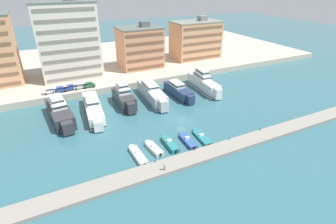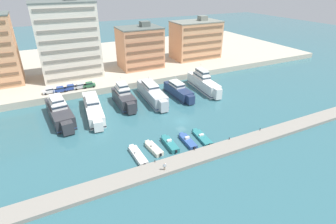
{
  "view_description": "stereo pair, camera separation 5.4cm",
  "coord_description": "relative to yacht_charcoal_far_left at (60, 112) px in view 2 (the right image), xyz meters",
  "views": [
    {
      "loc": [
        -31.37,
        -54.87,
        34.94
      ],
      "look_at": [
        -2.97,
        2.23,
        2.5
      ],
      "focal_mm": 28.0,
      "sensor_mm": 36.0,
      "label": 1
    },
    {
      "loc": [
        -31.32,
        -54.9,
        34.94
      ],
      "look_at": [
        -2.97,
        2.23,
        2.5
      ],
      "focal_mm": 28.0,
      "sensor_mm": 36.0,
      "label": 2
    }
  ],
  "objects": [
    {
      "name": "yacht_white_left",
      "position": [
        8.91,
        -0.6,
        -0.41
      ],
      "size": [
        5.99,
        22.44,
        6.58
      ],
      "color": "white",
      "rests_on": "ground"
    },
    {
      "name": "car_green_center",
      "position": [
        11.1,
        15.33,
        0.85
      ],
      "size": [
        4.14,
        1.99,
        1.8
      ],
      "color": "#2D6642",
      "rests_on": "quay_promenade"
    },
    {
      "name": "ground_plane",
      "position": [
        29.5,
        -15.78,
        -2.36
      ],
      "size": [
        400.0,
        400.0,
        0.0
      ],
      "primitive_type": "plane",
      "color": "#336670"
    },
    {
      "name": "pier_dock",
      "position": [
        29.5,
        -32.04,
        -1.94
      ],
      "size": [
        120.0,
        4.43,
        0.84
      ],
      "primitive_type": "cube",
      "color": "gray",
      "rests_on": "ground"
    },
    {
      "name": "motorboat_white_far_left",
      "position": [
        13.06,
        -25.81,
        -1.87
      ],
      "size": [
        2.06,
        8.19,
        1.42
      ],
      "color": "white",
      "rests_on": "ground"
    },
    {
      "name": "bollard_east",
      "position": [
        44.31,
        -30.07,
        -1.19
      ],
      "size": [
        0.2,
        0.2,
        0.61
      ],
      "color": "#2D2D33",
      "rests_on": "pier_dock"
    },
    {
      "name": "bollard_west",
      "position": [
        15.29,
        -30.07,
        -1.19
      ],
      "size": [
        0.2,
        0.2,
        0.61
      ],
      "color": "#2D2D33",
      "rests_on": "pier_dock"
    },
    {
      "name": "apartment_block_center_left",
      "position": [
        63.14,
        31.93,
        8.06
      ],
      "size": [
        21.53,
        12.71,
        18.27
      ],
      "color": "tan",
      "rests_on": "quay_promenade"
    },
    {
      "name": "bollard_west_mid",
      "position": [
        24.96,
        -30.07,
        -1.19
      ],
      "size": [
        0.2,
        0.2,
        0.61
      ],
      "color": "#2D2D33",
      "rests_on": "pier_dock"
    },
    {
      "name": "car_blue_mid_left",
      "position": [
        5.1,
        15.58,
        0.85
      ],
      "size": [
        4.21,
        2.16,
        1.8
      ],
      "color": "#28428E",
      "rests_on": "quay_promenade"
    },
    {
      "name": "motorboat_cream_left",
      "position": [
        17.2,
        -24.99,
        -1.85
      ],
      "size": [
        2.43,
        6.67,
        1.49
      ],
      "color": "beige",
      "rests_on": "ground"
    },
    {
      "name": "motorboat_teal_mid_left",
      "position": [
        21.28,
        -25.06,
        -1.8
      ],
      "size": [
        2.14,
        7.4,
        1.56
      ],
      "color": "teal",
      "rests_on": "ground"
    },
    {
      "name": "yacht_charcoal_far_left",
      "position": [
        0.0,
        0.0,
        0.0
      ],
      "size": [
        6.39,
        19.96,
        8.13
      ],
      "color": "#333338",
      "rests_on": "ground"
    },
    {
      "name": "quay_promenade",
      "position": [
        29.5,
        47.63,
        -1.24
      ],
      "size": [
        180.0,
        70.0,
        2.23
      ],
      "primitive_type": "cube",
      "color": "#BCB29E",
      "rests_on": "ground"
    },
    {
      "name": "apartment_block_mid_left",
      "position": [
        35.27,
        29.6,
        7.94
      ],
      "size": [
        16.92,
        12.72,
        17.99
      ],
      "color": "tan",
      "rests_on": "quay_promenade"
    },
    {
      "name": "pedestrian_near_edge",
      "position": [
        15.96,
        -33.26,
        -0.48
      ],
      "size": [
        0.65,
        0.37,
        1.75
      ],
      "color": "#7A6B56",
      "rests_on": "pier_dock"
    },
    {
      "name": "yacht_white_center_right",
      "position": [
        47.67,
        1.13,
        0.22
      ],
      "size": [
        5.32,
        20.48,
        8.73
      ],
      "color": "white",
      "rests_on": "ground"
    },
    {
      "name": "yacht_silver_center_left",
      "position": [
        28.09,
        1.14,
        -0.14
      ],
      "size": [
        5.46,
        21.39,
        7.04
      ],
      "color": "silver",
      "rests_on": "ground"
    },
    {
      "name": "apartment_block_left",
      "position": [
        8.18,
        29.8,
        13.04
      ],
      "size": [
        20.92,
        13.79,
        28.23
      ],
      "color": "silver",
      "rests_on": "quay_promenade"
    },
    {
      "name": "motorboat_blue_center_left",
      "position": [
        25.72,
        -25.71,
        -1.88
      ],
      "size": [
        2.17,
        7.23,
        1.48
      ],
      "color": "#33569E",
      "rests_on": "ground"
    },
    {
      "name": "car_silver_center_left",
      "position": [
        8.16,
        15.48,
        0.85
      ],
      "size": [
        4.15,
        2.03,
        1.8
      ],
      "color": "#B7BCC1",
      "rests_on": "quay_promenade"
    },
    {
      "name": "motorboat_teal_center",
      "position": [
        29.75,
        -25.73,
        -1.99
      ],
      "size": [
        2.65,
        8.02,
        1.08
      ],
      "color": "teal",
      "rests_on": "ground"
    },
    {
      "name": "yacht_navy_center",
      "position": [
        37.01,
        -0.24,
        -0.46
      ],
      "size": [
        4.3,
        16.36,
        6.42
      ],
      "color": "navy",
      "rests_on": "ground"
    },
    {
      "name": "car_blue_left",
      "position": [
        1.88,
        15.24,
        0.85
      ],
      "size": [
        4.18,
        2.08,
        1.8
      ],
      "color": "#28428E",
      "rests_on": "quay_promenade"
    },
    {
      "name": "car_white_far_left",
      "position": [
        -1.26,
        15.66,
        0.85
      ],
      "size": [
        4.2,
        2.13,
        1.8
      ],
      "color": "white",
      "rests_on": "quay_promenade"
    },
    {
      "name": "yacht_charcoal_mid_left",
      "position": [
        18.78,
        1.25,
        0.15
      ],
      "size": [
        4.61,
        15.25,
        8.58
      ],
      "color": "#333338",
      "rests_on": "ground"
    },
    {
      "name": "bollard_east_mid",
      "position": [
        34.63,
        -30.07,
        -1.19
      ],
      "size": [
        0.2,
        0.2,
        0.61
      ],
      "color": "#2D2D33",
      "rests_on": "pier_dock"
    }
  ]
}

